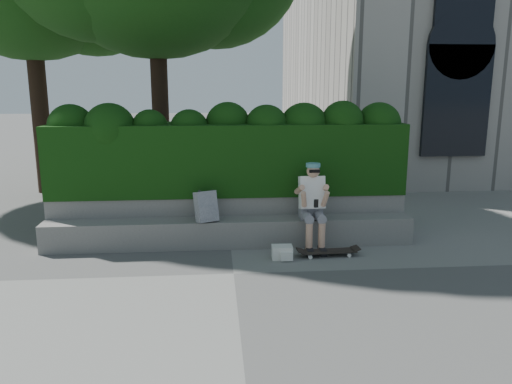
{
  "coord_description": "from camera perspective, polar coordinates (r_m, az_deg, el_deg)",
  "views": [
    {
      "loc": [
        -0.24,
        -6.6,
        2.6
      ],
      "look_at": [
        0.4,
        1.0,
        0.95
      ],
      "focal_mm": 35.0,
      "sensor_mm": 36.0,
      "label": 1
    }
  ],
  "objects": [
    {
      "name": "backpack_ground",
      "position": [
        7.65,
        3.0,
        -6.88
      ],
      "size": [
        0.32,
        0.23,
        0.2
      ],
      "primitive_type": "cube",
      "rotation": [
        0.0,
        0.0,
        -0.03
      ],
      "color": "silver",
      "rests_on": "ground"
    },
    {
      "name": "hedge",
      "position": [
        8.64,
        -3.18,
        3.88
      ],
      "size": [
        6.0,
        1.0,
        1.2
      ],
      "primitive_type": "cube",
      "color": "black",
      "rests_on": "planter_wall"
    },
    {
      "name": "backpack_plaid",
      "position": [
        7.98,
        -5.73,
        -1.67
      ],
      "size": [
        0.38,
        0.3,
        0.49
      ],
      "primitive_type": "cube",
      "rotation": [
        0.0,
        0.0,
        0.45
      ],
      "color": "#9D9EA1",
      "rests_on": "bench_ledge"
    },
    {
      "name": "skateboard",
      "position": [
        7.82,
        8.25,
        -6.74
      ],
      "size": [
        0.88,
        0.26,
        0.09
      ],
      "rotation": [
        0.0,
        0.0,
        0.05
      ],
      "color": "black",
      "rests_on": "ground"
    },
    {
      "name": "ground",
      "position": [
        7.1,
        -2.57,
        -9.3
      ],
      "size": [
        80.0,
        80.0,
        0.0
      ],
      "primitive_type": "plane",
      "color": "slate",
      "rests_on": "ground"
    },
    {
      "name": "bench_ledge",
      "position": [
        8.2,
        -2.94,
        -4.64
      ],
      "size": [
        6.0,
        0.45,
        0.45
      ],
      "primitive_type": "cube",
      "color": "gray",
      "rests_on": "ground"
    },
    {
      "name": "planter_wall",
      "position": [
        8.62,
        -3.06,
        -2.77
      ],
      "size": [
        6.0,
        0.5,
        0.75
      ],
      "primitive_type": "cube",
      "color": "gray",
      "rests_on": "ground"
    },
    {
      "name": "person",
      "position": [
        8.04,
        6.46,
        -1.16
      ],
      "size": [
        0.4,
        0.76,
        1.38
      ],
      "color": "gray",
      "rests_on": "ground"
    }
  ]
}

